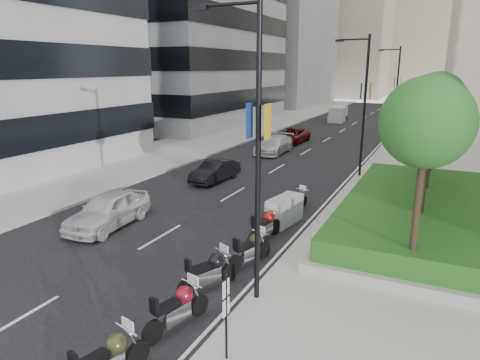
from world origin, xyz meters
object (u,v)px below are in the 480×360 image
Objects in this scene: lamp_post_0 at (253,140)px; motorcycle_3 at (251,249)px; lamp_post_2 at (395,87)px; car_a at (108,210)px; motorcycle_5 at (285,211)px; delivery_van at (338,115)px; car_d at (291,136)px; parking_sign at (226,311)px; car_b at (215,171)px; lamp_post_1 at (362,100)px; motorcycle_0 at (108,360)px; motorcycle_2 at (210,271)px; motorcycle_6 at (298,200)px; car_c at (274,144)px; motorcycle_1 at (178,308)px; motorcycle_4 at (265,226)px.

lamp_post_0 is 4.03× the size of motorcycle_3.
lamp_post_2 is 33.38m from car_a.
delivery_van reaches higher than motorcycle_5.
car_a is at bearing -87.68° from car_d.
car_a is (-9.15, 6.00, -0.66)m from parking_sign.
car_b is at bearing 82.47° from car_a.
lamp_post_0 is 8.20m from motorcycle_5.
lamp_post_1 is 3.91× the size of motorcycle_0.
parking_sign reaches higher than motorcycle_2.
motorcycle_6 is at bearing -67.16° from car_d.
lamp_post_2 is 14.29m from delivery_van.
car_c reaches higher than motorcycle_5.
motorcycle_6 is 9.20m from car_a.
lamp_post_2 is 26.54m from motorcycle_6.
motorcycle_1 is at bearing -59.90° from car_b.
motorcycle_3 is (0.40, 7.03, -0.01)m from motorcycle_0.
car_c is (0.08, 10.13, 0.07)m from car_b.
car_d is (-8.23, -7.32, -4.36)m from lamp_post_2.
motorcycle_3 is at bearing -166.31° from motorcycle_5.
car_a is 43.05m from delivery_van.
lamp_post_1 is at bearing -78.04° from delivery_van.
lamp_post_1 reaches higher than motorcycle_2.
motorcycle_2 reaches higher than motorcycle_6.
lamp_post_0 is 2.23× the size of car_b.
motorcycle_5 is at bearing 20.10° from motorcycle_3.
car_c reaches higher than car_d.
motorcycle_4 is 18.85m from car_c.
car_a is 1.00× the size of delivery_van.
car_b is at bearing 39.22° from motorcycle_1.
motorcycle_4 is 10.02m from car_b.
motorcycle_6 is 0.40× the size of car_c.
motorcycle_2 is 0.55× the size of car_b.
lamp_post_2 is 24.63m from car_b.
motorcycle_4 is 24.11m from car_d.
car_c is at bearing -121.81° from lamp_post_2.
lamp_post_2 reaches higher than motorcycle_4.
lamp_post_1 is at bearing -49.44° from car_d.
car_b is 15.56m from car_d.
lamp_post_2 reaches higher than car_c.
car_c is 5.43m from car_d.
lamp_post_0 reaches higher than motorcycle_0.
parking_sign reaches higher than motorcycle_6.
motorcycle_5 is (-2.03, 9.76, -0.81)m from parking_sign.
motorcycle_2 is at bearing -95.12° from lamp_post_1.
motorcycle_3 is 12.04m from car_b.
parking_sign is (0.66, -20.00, -3.61)m from lamp_post_1.
motorcycle_2 is at bearing -171.49° from motorcycle_5.
lamp_post_1 is at bearing 10.41° from motorcycle_1.
lamp_post_1 reaches higher than car_d.
car_b is at bearing 71.87° from motorcycle_6.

